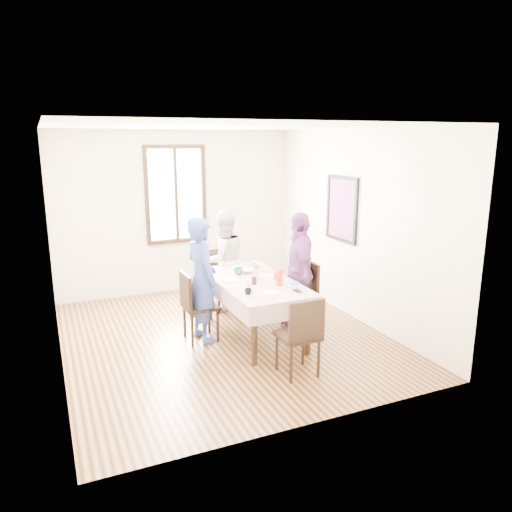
% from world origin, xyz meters
% --- Properties ---
extents(ground, '(4.50, 4.50, 0.00)m').
position_xyz_m(ground, '(0.00, 0.00, 0.00)').
color(ground, black).
rests_on(ground, ground).
extents(back_wall, '(4.00, 0.00, 4.00)m').
position_xyz_m(back_wall, '(0.00, 2.25, 1.35)').
color(back_wall, beige).
rests_on(back_wall, ground).
extents(right_wall, '(0.00, 4.50, 4.50)m').
position_xyz_m(right_wall, '(2.00, 0.00, 1.35)').
color(right_wall, beige).
rests_on(right_wall, ground).
extents(window_frame, '(1.02, 0.06, 1.62)m').
position_xyz_m(window_frame, '(0.00, 2.23, 1.65)').
color(window_frame, black).
rests_on(window_frame, back_wall).
extents(window_pane, '(0.90, 0.02, 1.50)m').
position_xyz_m(window_pane, '(0.00, 2.24, 1.65)').
color(window_pane, white).
rests_on(window_pane, back_wall).
extents(art_poster, '(0.04, 0.76, 0.96)m').
position_xyz_m(art_poster, '(1.98, 0.30, 1.55)').
color(art_poster, red).
rests_on(art_poster, right_wall).
extents(dining_table, '(0.83, 1.73, 0.75)m').
position_xyz_m(dining_table, '(0.39, -0.13, 0.38)').
color(dining_table, black).
rests_on(dining_table, ground).
extents(tablecloth, '(0.95, 1.85, 0.01)m').
position_xyz_m(tablecloth, '(0.39, -0.13, 0.76)').
color(tablecloth, '#540A13').
rests_on(tablecloth, dining_table).
extents(chair_left, '(0.43, 0.43, 0.91)m').
position_xyz_m(chair_left, '(-0.30, 0.03, 0.46)').
color(chair_left, black).
rests_on(chair_left, ground).
extents(chair_right, '(0.44, 0.44, 0.91)m').
position_xyz_m(chair_right, '(1.08, -0.08, 0.46)').
color(chair_right, black).
rests_on(chair_right, ground).
extents(chair_far, '(0.47, 0.47, 0.91)m').
position_xyz_m(chair_far, '(0.39, 1.06, 0.46)').
color(chair_far, black).
rests_on(chair_far, ground).
extents(chair_near, '(0.42, 0.42, 0.91)m').
position_xyz_m(chair_near, '(0.39, -1.32, 0.46)').
color(chair_near, black).
rests_on(chair_near, ground).
extents(person_left, '(0.47, 0.64, 1.62)m').
position_xyz_m(person_left, '(-0.28, 0.03, 0.81)').
color(person_left, '#2E408A').
rests_on(person_left, ground).
extents(person_far, '(0.78, 0.63, 1.52)m').
position_xyz_m(person_far, '(0.39, 1.04, 0.76)').
color(person_far, beige).
rests_on(person_far, ground).
extents(person_right, '(0.67, 1.02, 1.61)m').
position_xyz_m(person_right, '(1.06, -0.08, 0.81)').
color(person_right, '#773B77').
rests_on(person_right, ground).
extents(mug_black, '(0.10, 0.10, 0.07)m').
position_xyz_m(mug_black, '(0.09, -0.63, 0.80)').
color(mug_black, black).
rests_on(mug_black, tablecloth).
extents(mug_flag, '(0.13, 0.13, 0.09)m').
position_xyz_m(mug_flag, '(0.67, -0.23, 0.81)').
color(mug_flag, red).
rests_on(mug_flag, tablecloth).
extents(mug_green, '(0.12, 0.12, 0.09)m').
position_xyz_m(mug_green, '(0.30, 0.22, 0.81)').
color(mug_green, '#0C7226').
rests_on(mug_green, tablecloth).
extents(serving_bowl, '(0.22, 0.22, 0.05)m').
position_xyz_m(serving_bowl, '(0.46, 0.27, 0.79)').
color(serving_bowl, white).
rests_on(serving_bowl, tablecloth).
extents(juice_carton, '(0.07, 0.07, 0.21)m').
position_xyz_m(juice_carton, '(0.59, -0.46, 0.87)').
color(juice_carton, red).
rests_on(juice_carton, tablecloth).
extents(butter_tub, '(0.13, 0.13, 0.06)m').
position_xyz_m(butter_tub, '(0.70, -0.64, 0.79)').
color(butter_tub, white).
rests_on(butter_tub, tablecloth).
extents(jam_jar, '(0.07, 0.07, 0.10)m').
position_xyz_m(jam_jar, '(0.32, -0.28, 0.81)').
color(jam_jar, black).
rests_on(jam_jar, tablecloth).
extents(drinking_glass, '(0.08, 0.08, 0.11)m').
position_xyz_m(drinking_glass, '(0.19, -0.41, 0.82)').
color(drinking_glass, silver).
rests_on(drinking_glass, tablecloth).
extents(smartphone, '(0.07, 0.14, 0.01)m').
position_xyz_m(smartphone, '(0.68, -0.77, 0.77)').
color(smartphone, black).
rests_on(smartphone, tablecloth).
extents(flower_vase, '(0.06, 0.06, 0.12)m').
position_xyz_m(flower_vase, '(0.43, -0.08, 0.82)').
color(flower_vase, silver).
rests_on(flower_vase, tablecloth).
extents(plate_left, '(0.20, 0.20, 0.01)m').
position_xyz_m(plate_left, '(0.10, -0.01, 0.77)').
color(plate_left, white).
rests_on(plate_left, tablecloth).
extents(plate_right, '(0.20, 0.20, 0.01)m').
position_xyz_m(plate_right, '(0.64, -0.03, 0.77)').
color(plate_right, white).
rests_on(plate_right, tablecloth).
extents(plate_far, '(0.20, 0.20, 0.01)m').
position_xyz_m(plate_far, '(0.37, 0.55, 0.77)').
color(plate_far, white).
rests_on(plate_far, tablecloth).
extents(plate_near, '(0.20, 0.20, 0.01)m').
position_xyz_m(plate_near, '(0.35, -0.70, 0.77)').
color(plate_near, white).
rests_on(plate_near, tablecloth).
extents(butter_lid, '(0.12, 0.12, 0.01)m').
position_xyz_m(butter_lid, '(0.70, -0.64, 0.83)').
color(butter_lid, blue).
rests_on(butter_lid, butter_tub).
extents(flower_bunch, '(0.09, 0.09, 0.10)m').
position_xyz_m(flower_bunch, '(0.43, -0.08, 0.94)').
color(flower_bunch, yellow).
rests_on(flower_bunch, flower_vase).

